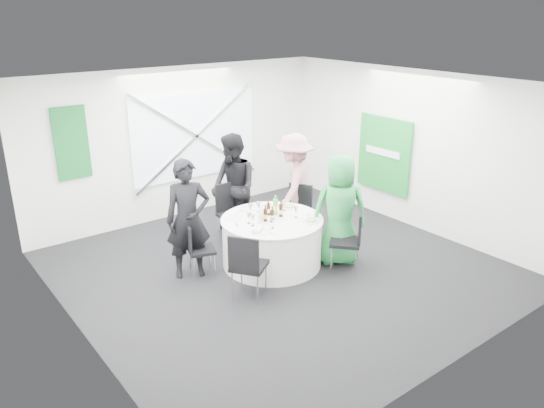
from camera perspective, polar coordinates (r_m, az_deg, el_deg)
floor at (r=8.21m, az=0.86°, el=-6.95°), size 6.00×6.00×0.00m
ceiling at (r=7.36m, az=0.97°, el=12.82°), size 6.00×6.00×0.00m
wall_back at (r=10.10m, az=-9.80°, el=6.52°), size 6.00×0.00×6.00m
wall_front at (r=5.79m, az=19.77°, el=-5.02°), size 6.00×0.00×6.00m
wall_left at (r=6.37m, az=-20.77°, el=-2.85°), size 0.00×6.00×6.00m
wall_right at (r=9.75m, az=14.92°, el=5.63°), size 0.00×6.00×6.00m
window_panel at (r=10.18m, az=-8.23°, el=7.30°), size 2.60×0.03×1.60m
window_brace_a at (r=10.15m, az=-8.12°, el=7.26°), size 2.63×0.05×1.84m
window_brace_b at (r=10.15m, az=-8.12°, el=7.26°), size 2.63×0.05×1.84m
green_banner at (r=9.25m, az=-20.77°, el=6.14°), size 0.55×0.04×1.20m
green_sign at (r=10.12m, az=11.95°, el=5.23°), size 0.05×1.20×1.40m
banquet_table at (r=8.18m, az=0.00°, el=-4.07°), size 1.56×1.56×0.76m
chair_back at (r=8.96m, az=-4.44°, el=-0.43°), size 0.46×0.47×1.01m
chair_back_left at (r=7.88m, az=-8.16°, el=-4.49°), size 0.48×0.48×0.83m
chair_back_right at (r=8.99m, az=2.78°, el=-0.49°), size 0.60×0.59×0.97m
chair_front_right at (r=8.00m, az=8.53°, el=-3.44°), size 0.62×0.62×0.97m
chair_front_left at (r=7.12m, az=-2.73°, el=-6.26°), size 0.62×0.62×0.98m
person_man_back_left at (r=7.77m, az=-9.01°, el=-1.62°), size 0.76×0.64×1.78m
person_man_back at (r=8.97m, az=-4.17°, el=1.78°), size 0.57×0.93×1.83m
person_woman_pink at (r=9.16m, az=2.38°, el=2.08°), size 1.25×1.11×1.79m
person_woman_green at (r=8.14m, az=7.31°, el=-0.67°), size 1.01×0.92×1.74m
plate_back at (r=8.44m, az=-2.57°, el=-0.47°), size 0.29×0.29×0.01m
plate_back_left at (r=8.07m, az=-4.20°, el=-1.50°), size 0.27×0.27×0.01m
plate_back_right at (r=8.49m, az=1.84°, el=-0.26°), size 0.27×0.27×0.04m
plate_front_right at (r=7.94m, az=4.19°, el=-1.81°), size 0.25×0.25×0.04m
plate_front_left at (r=7.57m, az=-1.03°, el=-2.97°), size 0.26×0.26×0.01m
napkin at (r=7.55m, az=-1.59°, el=-2.77°), size 0.22×0.20×0.05m
beer_bottle_a at (r=7.92m, az=-0.72°, el=-1.21°), size 0.06×0.06×0.25m
beer_bottle_b at (r=8.15m, az=-0.39°, el=-0.58°), size 0.06×0.06×0.25m
beer_bottle_c at (r=8.08m, az=0.96°, el=-0.71°), size 0.06×0.06×0.26m
beer_bottle_d at (r=7.89m, az=0.01°, el=-1.31°), size 0.06×0.06×0.24m
green_water_bottle at (r=8.16m, az=0.37°, el=-0.32°), size 0.08×0.08×0.31m
clear_water_bottle at (r=7.86m, az=-1.25°, el=-1.29°), size 0.08×0.08×0.27m
wine_glass_a at (r=8.25m, az=-1.51°, el=-0.08°), size 0.07×0.07×0.17m
wine_glass_b at (r=8.05m, az=2.61°, el=-0.62°), size 0.07×0.07×0.17m
wine_glass_c at (r=7.83m, az=-2.53°, el=-1.24°), size 0.07×0.07×0.17m
wine_glass_d at (r=7.74m, az=-2.09°, el=-1.50°), size 0.07×0.07×0.17m
wine_glass_e at (r=7.65m, az=0.06°, el=-1.74°), size 0.07×0.07×0.17m
wine_glass_f at (r=8.18m, az=-2.33°, el=-0.28°), size 0.07×0.07×0.17m
wine_glass_g at (r=8.31m, az=1.27°, el=0.08°), size 0.07×0.07×0.17m
fork_a at (r=8.55m, az=-1.09°, el=-0.20°), size 0.15×0.03×0.01m
knife_a at (r=8.36m, az=-3.22°, el=-0.73°), size 0.15×0.02×0.01m
fork_b at (r=8.19m, az=-3.90°, el=-1.20°), size 0.10×0.13×0.01m
knife_b at (r=7.82m, az=-3.80°, el=-2.27°), size 0.09×0.14×0.01m
fork_c at (r=8.47m, az=2.35°, el=-0.42°), size 0.09×0.13×0.01m
knife_c at (r=8.56m, az=0.72°, el=-0.17°), size 0.08×0.14×0.01m
fork_d at (r=7.57m, az=-2.12°, el=-3.01°), size 0.11×0.12×0.01m
knife_d at (r=7.50m, az=-0.03°, el=-3.23°), size 0.10×0.13×0.01m
fork_e at (r=7.87m, az=3.94°, el=-2.12°), size 0.11×0.12×0.01m
knife_e at (r=8.19m, az=3.90°, el=-1.20°), size 0.11×0.12×0.01m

